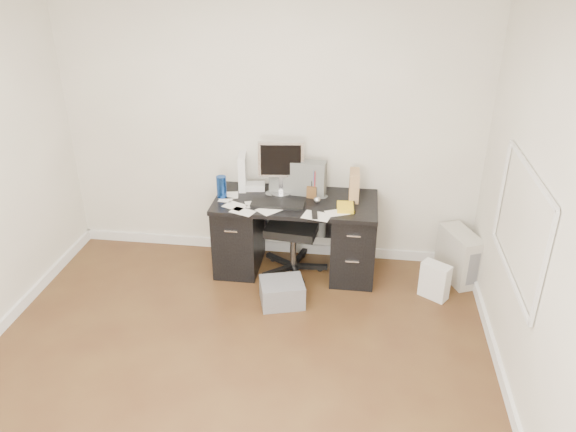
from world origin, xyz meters
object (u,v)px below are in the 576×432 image
at_px(desk, 296,233).
at_px(wicker_basket, 233,243).
at_px(keyboard, 278,204).
at_px(pc_tower, 459,256).
at_px(lcd_monitor, 281,168).
at_px(office_chair, 293,221).

distance_m(desk, wicker_basket, 0.70).
relative_size(keyboard, pc_tower, 0.99).
distance_m(lcd_monitor, office_chair, 0.51).
relative_size(desk, office_chair, 1.40).
bearing_deg(desk, office_chair, -164.14).
bearing_deg(office_chair, pc_tower, 8.53).
bearing_deg(lcd_monitor, pc_tower, -8.74).
distance_m(lcd_monitor, pc_tower, 1.86).
height_order(desk, keyboard, keyboard).
bearing_deg(keyboard, desk, 44.43).
distance_m(pc_tower, wicker_basket, 2.19).
distance_m(keyboard, wicker_basket, 0.82).
relative_size(pc_tower, wicker_basket, 1.38).
height_order(office_chair, wicker_basket, office_chair).
bearing_deg(pc_tower, wicker_basket, 155.05).
xyz_separation_m(desk, pc_tower, (1.54, 0.06, -0.16)).
bearing_deg(desk, lcd_monitor, 142.83).
relative_size(desk, pc_tower, 3.09).
relative_size(office_chair, pc_tower, 2.22).
relative_size(lcd_monitor, pc_tower, 1.09).
xyz_separation_m(desk, wicker_basket, (-0.65, 0.12, -0.22)).
relative_size(lcd_monitor, wicker_basket, 1.50).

